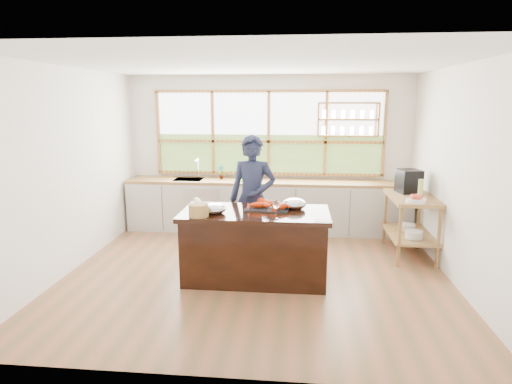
# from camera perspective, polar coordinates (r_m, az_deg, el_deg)

# --- Properties ---
(ground_plane) EXTENTS (5.00, 5.00, 0.00)m
(ground_plane) POSITION_cam_1_polar(r_m,az_deg,el_deg) (5.84, 0.08, -10.68)
(ground_plane) COLOR #985B3B
(room_shell) EXTENTS (5.02, 4.52, 2.71)m
(room_shell) POSITION_cam_1_polar(r_m,az_deg,el_deg) (5.92, 0.80, 7.16)
(room_shell) COLOR silver
(room_shell) RESTS_ON ground_plane
(back_counter) EXTENTS (4.90, 0.63, 0.90)m
(back_counter) POSITION_cam_1_polar(r_m,az_deg,el_deg) (7.54, 1.35, -1.79)
(back_counter) COLOR beige
(back_counter) RESTS_ON ground_plane
(right_shelf_unit) EXTENTS (0.62, 1.10, 0.90)m
(right_shelf_unit) POSITION_cam_1_polar(r_m,az_deg,el_deg) (6.68, 19.94, -3.01)
(right_shelf_unit) COLOR #A17B3E
(right_shelf_unit) RESTS_ON ground_plane
(island) EXTENTS (1.85, 0.90, 0.90)m
(island) POSITION_cam_1_polar(r_m,az_deg,el_deg) (5.49, -0.12, -7.11)
(island) COLOR black
(island) RESTS_ON ground_plane
(cook) EXTENTS (0.70, 0.50, 1.80)m
(cook) POSITION_cam_1_polar(r_m,az_deg,el_deg) (6.01, -0.47, -0.99)
(cook) COLOR #1A1E36
(cook) RESTS_ON ground_plane
(potted_plant) EXTENTS (0.15, 0.12, 0.25)m
(potted_plant) POSITION_cam_1_polar(r_m,az_deg,el_deg) (7.58, -4.69, 2.67)
(potted_plant) COLOR slate
(potted_plant) RESTS_ON back_counter
(cutting_board) EXTENTS (0.41, 0.31, 0.01)m
(cutting_board) POSITION_cam_1_polar(r_m,az_deg,el_deg) (7.48, -1.34, 1.65)
(cutting_board) COLOR #5BC63B
(cutting_board) RESTS_ON back_counter
(espresso_machine) EXTENTS (0.37, 0.39, 0.35)m
(espresso_machine) POSITION_cam_1_polar(r_m,az_deg,el_deg) (6.83, 19.69, 1.37)
(espresso_machine) COLOR black
(espresso_machine) RESTS_ON right_shelf_unit
(wine_bottle) EXTENTS (0.09, 0.09, 0.29)m
(wine_bottle) POSITION_cam_1_polar(r_m,az_deg,el_deg) (6.41, 21.08, 0.32)
(wine_bottle) COLOR #AEBA5D
(wine_bottle) RESTS_ON right_shelf_unit
(fruit_bowl) EXTENTS (0.26, 0.26, 0.11)m
(fruit_bowl) POSITION_cam_1_polar(r_m,az_deg,el_deg) (6.23, 20.57, -0.92)
(fruit_bowl) COLOR silver
(fruit_bowl) RESTS_ON right_shelf_unit
(slate_board) EXTENTS (0.58, 0.45, 0.02)m
(slate_board) POSITION_cam_1_polar(r_m,az_deg,el_deg) (5.49, 1.58, -2.16)
(slate_board) COLOR black
(slate_board) RESTS_ON island
(lobster_pile) EXTENTS (0.52, 0.44, 0.08)m
(lobster_pile) POSITION_cam_1_polar(r_m,az_deg,el_deg) (5.47, 1.81, -1.68)
(lobster_pile) COLOR red
(lobster_pile) RESTS_ON slate_board
(mixing_bowl_left) EXTENTS (0.27, 0.27, 0.13)m
(mixing_bowl_left) POSITION_cam_1_polar(r_m,az_deg,el_deg) (5.28, -5.48, -2.24)
(mixing_bowl_left) COLOR silver
(mixing_bowl_left) RESTS_ON island
(mixing_bowl_right) EXTENTS (0.30, 0.30, 0.14)m
(mixing_bowl_right) POSITION_cam_1_polar(r_m,az_deg,el_deg) (5.50, 5.14, -1.58)
(mixing_bowl_right) COLOR silver
(mixing_bowl_right) RESTS_ON island
(wine_glass) EXTENTS (0.08, 0.08, 0.22)m
(wine_glass) POSITION_cam_1_polar(r_m,az_deg,el_deg) (4.99, 2.69, -1.80)
(wine_glass) COLOR white
(wine_glass) RESTS_ON island
(wicker_basket) EXTENTS (0.24, 0.24, 0.15)m
(wicker_basket) POSITION_cam_1_polar(r_m,az_deg,el_deg) (5.16, -7.66, -2.43)
(wicker_basket) COLOR #BC8548
(wicker_basket) RESTS_ON island
(parchment_roll) EXTENTS (0.19, 0.31, 0.08)m
(parchment_roll) POSITION_cam_1_polar(r_m,az_deg,el_deg) (5.71, -7.68, -1.39)
(parchment_roll) COLOR white
(parchment_roll) RESTS_ON island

